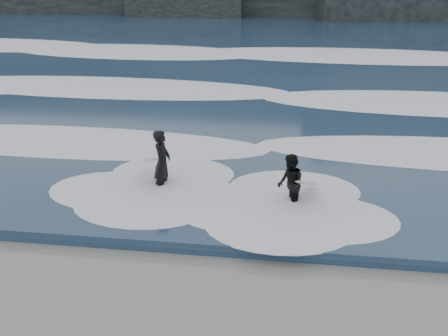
{
  "coord_description": "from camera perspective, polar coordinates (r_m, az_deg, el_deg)",
  "views": [
    {
      "loc": [
        2.21,
        -7.66,
        6.59
      ],
      "look_at": [
        0.34,
        5.79,
        1.0
      ],
      "focal_mm": 45.0,
      "sensor_mm": 36.0,
      "label": 1
    }
  ],
  "objects": [
    {
      "name": "sea",
      "position": [
        37.29,
        4.51,
        12.36
      ],
      "size": [
        90.0,
        52.0,
        0.3
      ],
      "primitive_type": "cube",
      "color": "navy",
      "rests_on": "ground"
    },
    {
      "name": "foam_mid",
      "position": [
        24.55,
        2.53,
        7.8
      ],
      "size": [
        60.0,
        4.0,
        0.24
      ],
      "primitive_type": "ellipsoid",
      "color": "white",
      "rests_on": "sea"
    },
    {
      "name": "surfer_right",
      "position": [
        14.34,
        6.96,
        -1.63
      ],
      "size": [
        1.23,
        1.95,
        1.58
      ],
      "color": "black",
      "rests_on": "ground"
    },
    {
      "name": "surfer_left",
      "position": [
        15.35,
        -6.52,
        0.58
      ],
      "size": [
        1.21,
        1.91,
        1.85
      ],
      "color": "black",
      "rests_on": "ground"
    },
    {
      "name": "foam_near",
      "position": [
        17.91,
        0.34,
        2.16
      ],
      "size": [
        60.0,
        3.2,
        0.2
      ],
      "primitive_type": "ellipsoid",
      "color": "white",
      "rests_on": "sea"
    },
    {
      "name": "foam_far",
      "position": [
        33.31,
        4.07,
        11.7
      ],
      "size": [
        60.0,
        4.8,
        0.3
      ],
      "primitive_type": "ellipsoid",
      "color": "white",
      "rests_on": "sea"
    }
  ]
}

